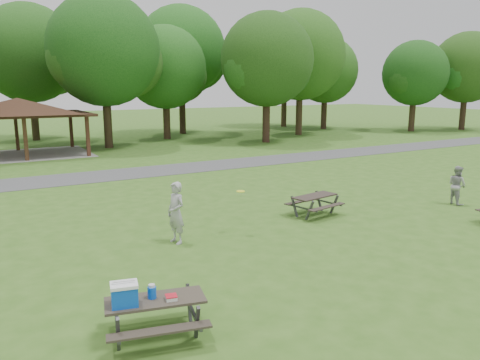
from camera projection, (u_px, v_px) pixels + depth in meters
name	position (u px, v px, depth m)	size (l,w,h in m)	color
ground	(283.00, 256.00, 12.63)	(160.00, 160.00, 0.00)	#35601B
asphalt_path	(127.00, 173.00, 24.47)	(120.00, 3.20, 0.02)	#464649
pavilion	(18.00, 109.00, 30.35)	(8.60, 7.01, 3.76)	#3E2916
tree_row_e	(105.00, 54.00, 33.50)	(8.40, 8.00, 11.02)	black
tree_row_f	(166.00, 70.00, 39.62)	(7.35, 7.00, 9.55)	black
tree_row_g	(268.00, 63.00, 37.00)	(7.77, 7.40, 10.25)	black
tree_row_h	(301.00, 58.00, 42.80)	(8.61, 8.20, 11.37)	#332316
tree_row_i	(326.00, 72.00, 48.94)	(7.14, 6.80, 9.52)	black
tree_row_j	(415.00, 75.00, 46.48)	(6.72, 6.40, 8.96)	black
tree_deep_b	(31.00, 56.00, 38.27)	(8.40, 8.00, 11.13)	black
tree_deep_c	(182.00, 54.00, 43.75)	(8.82, 8.40, 11.90)	black
tree_deep_d	(285.00, 63.00, 51.54)	(8.40, 8.00, 11.27)	#312215
tree_flank_right	(467.00, 70.00, 48.07)	(7.56, 7.20, 9.97)	black
picnic_table_near	(146.00, 303.00, 8.35)	(2.06, 1.80, 1.23)	#332C25
picnic_table_middle	(315.00, 200.00, 16.54)	(1.91, 1.64, 0.74)	#2B231F
frisbee_in_flight	(241.00, 191.00, 14.26)	(0.27, 0.27, 0.02)	#FCF727
frisbee_thrower	(176.00, 213.00, 13.53)	(0.66, 0.43, 1.82)	#A7A7A9
frisbee_catcher	(457.00, 185.00, 18.03)	(0.73, 0.57, 1.51)	#9F9FA2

